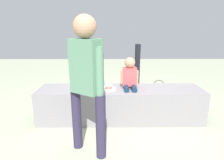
# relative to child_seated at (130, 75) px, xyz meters

# --- Properties ---
(ground_plane) EXTENTS (12.00, 12.00, 0.00)m
(ground_plane) POSITION_rel_child_seated_xyz_m (-0.14, -0.02, -0.73)
(ground_plane) COLOR #A1A78B
(concrete_ledge) EXTENTS (2.55, 0.56, 0.52)m
(concrete_ledge) POSITION_rel_child_seated_xyz_m (-0.14, -0.02, -0.47)
(concrete_ledge) COLOR gray
(concrete_ledge) RESTS_ON ground_plane
(child_seated) EXTENTS (0.28, 0.32, 0.48)m
(child_seated) POSITION_rel_child_seated_xyz_m (0.00, 0.00, 0.00)
(child_seated) COLOR #122A44
(child_seated) RESTS_ON concrete_ledge
(adult_standing) EXTENTS (0.41, 0.33, 1.57)m
(adult_standing) POSITION_rel_child_seated_xyz_m (-0.55, -0.85, 0.21)
(adult_standing) COLOR #2B253E
(adult_standing) RESTS_ON ground_plane
(cake_plate) EXTENTS (0.22, 0.22, 0.07)m
(cake_plate) POSITION_rel_child_seated_xyz_m (-0.32, -0.06, -0.19)
(cake_plate) COLOR white
(cake_plate) RESTS_ON concrete_ledge
(gift_bag) EXTENTS (0.25, 0.09, 0.30)m
(gift_bag) POSITION_rel_child_seated_xyz_m (-0.57, 1.35, -0.60)
(gift_bag) COLOR #4C99E0
(gift_bag) RESTS_ON ground_plane
(railing_post) EXTENTS (0.36, 0.36, 1.12)m
(railing_post) POSITION_rel_child_seated_xyz_m (0.24, 0.93, -0.31)
(railing_post) COLOR black
(railing_post) RESTS_ON ground_plane
(water_bottle_near_gift) EXTENTS (0.08, 0.08, 0.21)m
(water_bottle_near_gift) POSITION_rel_child_seated_xyz_m (-0.41, 0.94, -0.64)
(water_bottle_near_gift) COLOR silver
(water_bottle_near_gift) RESTS_ON ground_plane
(party_cup_red) EXTENTS (0.07, 0.07, 0.11)m
(party_cup_red) POSITION_rel_child_seated_xyz_m (-1.21, 1.09, -0.68)
(party_cup_red) COLOR red
(party_cup_red) RESTS_ON ground_plane
(cake_box_white) EXTENTS (0.32, 0.34, 0.10)m
(cake_box_white) POSITION_rel_child_seated_xyz_m (0.64, 0.50, -0.68)
(cake_box_white) COLOR white
(cake_box_white) RESTS_ON ground_plane
(handbag_black_leather) EXTENTS (0.31, 0.10, 0.31)m
(handbag_black_leather) POSITION_rel_child_seated_xyz_m (0.78, 1.22, -0.63)
(handbag_black_leather) COLOR black
(handbag_black_leather) RESTS_ON ground_plane
(handbag_brown_canvas) EXTENTS (0.26, 0.10, 0.31)m
(handbag_brown_canvas) POSITION_rel_child_seated_xyz_m (-0.03, 0.59, -0.62)
(handbag_brown_canvas) COLOR brown
(handbag_brown_canvas) RESTS_ON ground_plane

